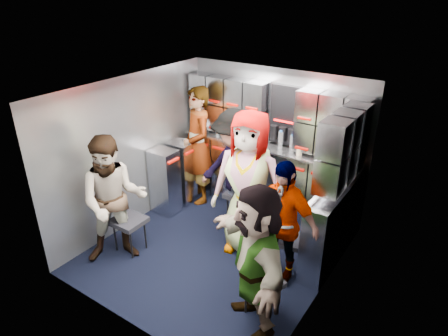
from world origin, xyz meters
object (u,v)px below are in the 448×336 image
Objects in this scene: jump_seat_mid_left at (242,196)px; attendant_arc_c at (249,184)px; jump_seat_mid_right at (286,240)px; jump_seat_near_left at (129,222)px; attendant_arc_a at (114,201)px; attendant_arc_d at (281,222)px; jump_seat_center at (255,217)px; attendant_arc_e at (256,260)px; jump_seat_near_right at (263,284)px; attendant_standing at (198,146)px; attendant_arc_b at (235,173)px.

jump_seat_mid_left is 0.26× the size of attendant_arc_c.
jump_seat_near_left is at bearing -156.29° from jump_seat_mid_right.
attendant_arc_a reaches higher than attendant_arc_d.
jump_seat_center is 1.49m from attendant_arc_e.
jump_seat_center is at bearing 0.64° from attendant_arc_a.
jump_seat_near_right is 2.59m from attendant_standing.
attendant_arc_d is 0.94× the size of attendant_arc_e.
attendant_standing reaches higher than attendant_arc_b.
attendant_arc_c is at bearing -3.80° from attendant_arc_a.
jump_seat_mid_right is at bearing -13.87° from attendant_arc_b.
jump_seat_mid_left is 1.11× the size of jump_seat_mid_right.
jump_seat_mid_right is at bearing 12.42° from attendant_standing.
attendant_standing reaches higher than attendant_arc_e.
jump_seat_mid_left is 1.25m from attendant_arc_d.
jump_seat_mid_left is 0.33× the size of attendant_arc_d.
jump_seat_center is 0.26× the size of attendant_arc_e.
attendant_arc_e is at bearing -77.84° from attendant_arc_d.
attendant_arc_e is at bearing -82.76° from jump_seat_mid_right.
jump_seat_near_left is 1.59m from jump_seat_mid_left.
attendant_arc_a is at bearing -149.18° from attendant_arc_c.
jump_seat_mid_left is at bearing 145.96° from attendant_arc_d.
jump_seat_mid_left is at bearing 21.75° from attendant_standing.
attendant_arc_a is 0.93× the size of attendant_arc_b.
jump_seat_mid_left reaches higher than jump_seat_near_right.
jump_seat_mid_left is 1.72m from jump_seat_near_right.
attendant_arc_b is 1.10× the size of attendant_arc_e.
attendant_arc_a is at bearing -174.35° from jump_seat_near_right.
attendant_arc_c reaches higher than attendant_arc_a.
jump_seat_near_right is 1.26m from attendant_arc_c.
attendant_standing is (-0.93, 0.21, 0.47)m from jump_seat_mid_left.
attendant_arc_b is 0.94× the size of attendant_arc_c.
jump_seat_near_right is at bearing -39.45° from attendant_arc_a.
jump_seat_center is at bearing 159.71° from attendant_arc_e.
attendant_arc_c reaches higher than jump_seat_center.
jump_seat_near_left is 1.60m from attendant_arc_c.
jump_seat_mid_right is 1.05m from attendant_arc_e.
jump_seat_center is at bearing 13.87° from attendant_standing.
jump_seat_near_left reaches higher than jump_seat_mid_right.
attendant_arc_c is (-0.71, 0.88, 0.56)m from jump_seat_near_right.
attendant_arc_b is 1.11m from attendant_arc_d.
attendant_arc_b reaches higher than jump_seat_near_right.
jump_seat_mid_right is 2.10m from attendant_arc_a.
attendant_arc_b is at bearing 11.66° from attendant_standing.
attendant_arc_b reaches higher than jump_seat_mid_right.
jump_seat_near_right is at bearing -50.98° from jump_seat_mid_left.
jump_seat_near_left is 1.63m from attendant_standing.
jump_seat_mid_right is (0.59, -0.28, 0.03)m from jump_seat_center.
attendant_arc_d is at bearing 101.47° from jump_seat_near_right.
attendant_arc_c reaches higher than jump_seat_mid_right.
attendant_arc_c reaches higher than attendant_arc_d.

